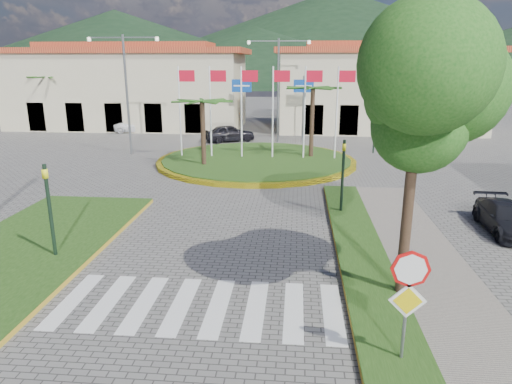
# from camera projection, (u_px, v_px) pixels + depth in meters

# --- Properties ---
(sidewalk_right) EXTENTS (4.00, 28.00, 0.15)m
(sidewalk_right) POSITION_uv_depth(u_px,v_px,m) (454.00, 364.00, 9.64)
(sidewalk_right) COLOR gray
(sidewalk_right) RESTS_ON ground
(verge_right) EXTENTS (1.60, 28.00, 0.18)m
(verge_right) POSITION_uv_depth(u_px,v_px,m) (396.00, 360.00, 9.74)
(verge_right) COLOR #1D4012
(verge_right) RESTS_ON ground
(median_left) EXTENTS (5.00, 14.00, 0.18)m
(median_left) POSITION_uv_depth(u_px,v_px,m) (9.00, 262.00, 14.56)
(median_left) COLOR #1D4012
(median_left) RESTS_ON ground
(crosswalk) EXTENTS (8.00, 3.00, 0.01)m
(crosswalk) POSITION_uv_depth(u_px,v_px,m) (196.00, 306.00, 12.10)
(crosswalk) COLOR silver
(crosswalk) RESTS_ON ground
(roundabout_island) EXTENTS (12.70, 12.70, 6.00)m
(roundabout_island) POSITION_uv_depth(u_px,v_px,m) (256.00, 160.00, 29.29)
(roundabout_island) COLOR yellow
(roundabout_island) RESTS_ON ground
(stop_sign) EXTENTS (0.80, 0.11, 2.65)m
(stop_sign) POSITION_uv_depth(u_px,v_px,m) (408.00, 290.00, 9.23)
(stop_sign) COLOR slate
(stop_sign) RESTS_ON ground
(deciduous_tree) EXTENTS (3.60, 3.60, 6.80)m
(deciduous_tree) POSITION_uv_depth(u_px,v_px,m) (418.00, 107.00, 11.16)
(deciduous_tree) COLOR black
(deciduous_tree) RESTS_ON ground
(traffic_light_left) EXTENTS (0.15, 0.18, 3.20)m
(traffic_light_left) POSITION_uv_depth(u_px,v_px,m) (49.00, 203.00, 14.42)
(traffic_light_left) COLOR black
(traffic_light_left) RESTS_ON ground
(traffic_light_right) EXTENTS (0.15, 0.18, 3.20)m
(traffic_light_right) POSITION_uv_depth(u_px,v_px,m) (343.00, 170.00, 18.84)
(traffic_light_right) COLOR black
(traffic_light_right) RESTS_ON ground
(traffic_light_far) EXTENTS (0.18, 0.15, 3.20)m
(traffic_light_far) POSITION_uv_depth(u_px,v_px,m) (375.00, 126.00, 31.95)
(traffic_light_far) COLOR black
(traffic_light_far) RESTS_ON ground
(direction_sign_west) EXTENTS (1.60, 0.14, 5.20)m
(direction_sign_west) POSITION_uv_depth(u_px,v_px,m) (242.00, 97.00, 37.14)
(direction_sign_west) COLOR slate
(direction_sign_west) RESTS_ON ground
(direction_sign_east) EXTENTS (1.60, 0.14, 5.20)m
(direction_sign_east) POSITION_uv_depth(u_px,v_px,m) (303.00, 97.00, 36.70)
(direction_sign_east) COLOR slate
(direction_sign_east) RESTS_ON ground
(street_lamp_centre) EXTENTS (4.80, 0.16, 8.00)m
(street_lamp_centre) POSITION_uv_depth(u_px,v_px,m) (278.00, 85.00, 35.69)
(street_lamp_centre) COLOR slate
(street_lamp_centre) RESTS_ON ground
(street_lamp_west) EXTENTS (4.80, 0.16, 8.00)m
(street_lamp_west) POSITION_uv_depth(u_px,v_px,m) (127.00, 89.00, 30.81)
(street_lamp_west) COLOR slate
(street_lamp_west) RESTS_ON ground
(building_left) EXTENTS (23.32, 9.54, 8.05)m
(building_left) POSITION_uv_depth(u_px,v_px,m) (129.00, 87.00, 44.81)
(building_left) COLOR beige
(building_left) RESTS_ON ground
(building_right) EXTENTS (19.08, 9.54, 8.05)m
(building_right) POSITION_uv_depth(u_px,v_px,m) (378.00, 88.00, 42.73)
(building_right) COLOR beige
(building_right) RESTS_ON ground
(hill_far_west) EXTENTS (140.00, 140.00, 22.00)m
(hill_far_west) POSITION_uv_depth(u_px,v_px,m) (117.00, 47.00, 144.12)
(hill_far_west) COLOR black
(hill_far_west) RESTS_ON ground
(hill_far_mid) EXTENTS (180.00, 180.00, 30.00)m
(hill_far_mid) POSITION_uv_depth(u_px,v_px,m) (336.00, 36.00, 156.10)
(hill_far_mid) COLOR black
(hill_far_mid) RESTS_ON ground
(hill_near_back) EXTENTS (110.00, 110.00, 16.00)m
(hill_near_back) POSITION_uv_depth(u_px,v_px,m) (255.00, 56.00, 131.46)
(hill_near_back) COLOR black
(hill_near_back) RESTS_ON ground
(white_van) EXTENTS (4.50, 3.02, 1.15)m
(white_van) POSITION_uv_depth(u_px,v_px,m) (137.00, 126.00, 42.11)
(white_van) COLOR white
(white_van) RESTS_ON ground
(car_dark_a) EXTENTS (4.31, 3.06, 1.36)m
(car_dark_a) POSITION_uv_depth(u_px,v_px,m) (230.00, 133.00, 37.07)
(car_dark_a) COLOR black
(car_dark_a) RESTS_ON ground
(car_dark_b) EXTENTS (3.96, 2.24, 1.23)m
(car_dark_b) POSITION_uv_depth(u_px,v_px,m) (375.00, 127.00, 41.25)
(car_dark_b) COLOR black
(car_dark_b) RESTS_ON ground
(car_side_right) EXTENTS (1.67, 3.86, 1.11)m
(car_side_right) POSITION_uv_depth(u_px,v_px,m) (506.00, 218.00, 17.27)
(car_side_right) COLOR black
(car_side_right) RESTS_ON ground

